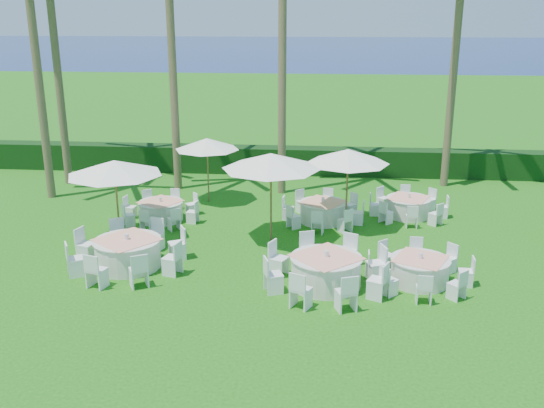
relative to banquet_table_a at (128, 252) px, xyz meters
The scene contains 18 objects.
ground 4.63m from the banquet_table_a, ahead, with size 120.00×120.00×0.00m, color #15570E.
hedge 12.11m from the banquet_table_a, 67.96° to the left, with size 34.00×1.00×1.20m, color black.
ocean 101.33m from the banquet_table_a, 87.43° to the left, with size 260.00×260.00×0.00m, color navy.
banquet_table_a is the anchor object (origin of this frame).
banquet_table_b 5.79m from the banquet_table_a, ahead, with size 3.33×3.33×1.02m.
banquet_table_c 8.30m from the banquet_table_a, ahead, with size 2.83×2.83×0.87m.
banquet_table_d 4.17m from the banquet_table_a, 92.01° to the left, with size 2.78×2.78×0.85m.
banquet_table_e 7.20m from the banquet_table_a, 39.05° to the left, with size 2.90×2.90×0.89m.
banquet_table_f 10.23m from the banquet_table_a, 31.88° to the left, with size 2.79×2.79×0.86m.
umbrella_a 3.04m from the banquet_table_a, 114.72° to the left, with size 3.02×3.02×2.67m.
umbrella_b 5.19m from the banquet_table_a, 33.43° to the left, with size 3.13×3.13×2.88m.
umbrella_c 6.92m from the banquet_table_a, 80.40° to the left, with size 2.48×2.48×2.51m.
umbrella_d 7.84m from the banquet_table_a, 32.35° to the left, with size 2.78×2.78×2.74m.
palm_a 11.69m from the banquet_table_a, 122.20° to the left, with size 4.16×4.40×11.16m.
palm_b 9.39m from the banquet_table_a, 93.58° to the left, with size 4.38×4.23×8.85m.
palm_c 11.07m from the banquet_table_a, 64.29° to the left, with size 4.41×4.03×12.98m.
palm_d 15.15m from the banquet_table_a, 42.21° to the left, with size 4.26×4.36×8.83m.
palm_f 9.57m from the banquet_table_a, 128.84° to the left, with size 4.41×4.05×8.96m.
Camera 1 is at (1.09, -15.08, 7.08)m, focal length 40.00 mm.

